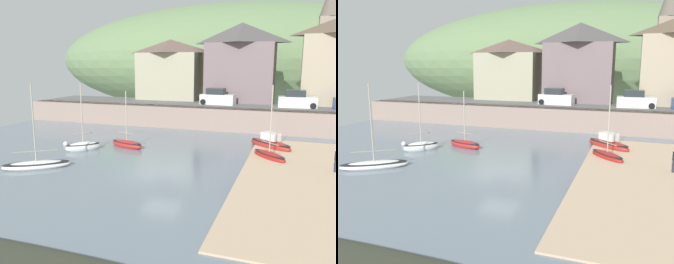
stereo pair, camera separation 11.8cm
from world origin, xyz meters
The scene contains 15 objects.
ground centered at (1.40, -9.56, 0.16)m, with size 48.00×41.00×0.61m.
quay_seawall centered at (0.00, 17.50, 1.36)m, with size 48.00×9.40×2.40m.
hillside_backdrop centered at (-4.27, 55.20, 7.97)m, with size 80.00×44.00×22.76m.
waterfront_building_left centered at (-8.29, 25.20, 6.50)m, with size 8.58×5.72×8.07m.
waterfront_building_centre centered at (1.33, 25.20, 7.44)m, with size 8.69×6.22×9.91m.
waterfront_building_right centered at (12.30, 25.20, 7.51)m, with size 7.61×6.24×10.08m.
church_with_spire centered at (11.81, 29.20, 10.62)m, with size 3.00×3.00×15.93m.
sailboat_far_left centered at (6.53, 6.18, 0.28)m, with size 3.09×3.25×5.82m.
sailboat_blue_trim centered at (-5.54, 5.99, 0.27)m, with size 3.59×2.08×5.11m.
sailboat_tall_mast centered at (-8.53, 3.75, 0.32)m, with size 2.71×2.83×5.89m.
sailboat_nearest_shore centered at (6.35, 9.88, 0.38)m, with size 4.20×3.69×1.57m.
rowboat_small_beached centered at (-8.67, -1.88, 0.23)m, with size 4.47×3.80×6.05m.
parked_car_near_slipway centered at (-0.67, 20.70, 3.20)m, with size 4.24×2.06×1.95m.
parked_car_by_wall centered at (8.33, 20.70, 3.20)m, with size 4.21×1.98×1.95m.
mooring_buoy centered at (-10.99, 4.69, 0.14)m, with size 0.45×0.45×0.45m.
Camera 2 is at (8.22, -20.97, 7.18)m, focal length 37.49 mm.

